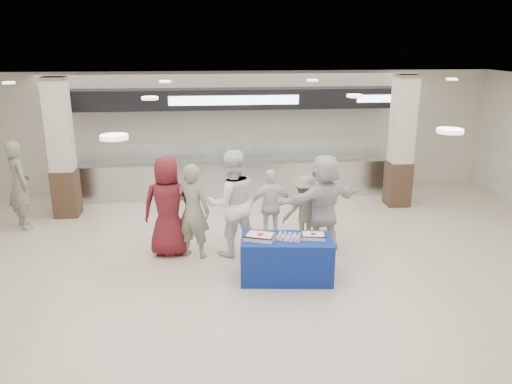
{
  "coord_description": "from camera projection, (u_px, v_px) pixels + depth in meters",
  "views": [
    {
      "loc": [
        -0.72,
        -7.31,
        3.96
      ],
      "look_at": [
        0.19,
        1.6,
        1.23
      ],
      "focal_mm": 35.0,
      "sensor_mm": 36.0,
      "label": 1
    }
  ],
  "objects": [
    {
      "name": "civilian_maroon",
      "position": [
        168.0,
        206.0,
        9.38
      ],
      "size": [
        0.99,
        0.68,
        1.94
      ],
      "primitive_type": "imported",
      "rotation": [
        0.0,
        0.0,
        3.07
      ],
      "color": "maroon",
      "rests_on": "ground"
    },
    {
      "name": "soldier_b",
      "position": [
        305.0,
        210.0,
        10.0
      ],
      "size": [
        0.99,
        0.67,
        1.41
      ],
      "primitive_type": "imported",
      "rotation": [
        0.0,
        0.0,
        3.31
      ],
      "color": "gray",
      "rests_on": "ground"
    },
    {
      "name": "display_table",
      "position": [
        287.0,
        259.0,
        8.55
      ],
      "size": [
        1.63,
        0.95,
        0.75
      ],
      "primitive_type": "cube",
      "rotation": [
        0.0,
        0.0,
        -0.12
      ],
      "color": "navy",
      "rests_on": "ground"
    },
    {
      "name": "cupcake_tray",
      "position": [
        289.0,
        237.0,
        8.4
      ],
      "size": [
        0.49,
        0.43,
        0.07
      ],
      "color": "#ABABB0",
      "rests_on": "display_table"
    },
    {
      "name": "sheet_cake_left",
      "position": [
        260.0,
        236.0,
        8.4
      ],
      "size": [
        0.58,
        0.52,
        0.1
      ],
      "color": "white",
      "rests_on": "display_table"
    },
    {
      "name": "chef_tall",
      "position": [
        232.0,
        203.0,
        9.39
      ],
      "size": [
        1.16,
        1.0,
        2.04
      ],
      "primitive_type": "imported",
      "rotation": [
        0.0,
        0.0,
        3.4
      ],
      "color": "white",
      "rests_on": "ground"
    },
    {
      "name": "column_left",
      "position": [
        62.0,
        152.0,
        11.34
      ],
      "size": [
        0.55,
        0.55,
        3.2
      ],
      "color": "#3A271A",
      "rests_on": "ground"
    },
    {
      "name": "serving_line",
      "position": [
        234.0,
        153.0,
        12.98
      ],
      "size": [
        8.7,
        0.85,
        2.8
      ],
      "color": "silver",
      "rests_on": "ground"
    },
    {
      "name": "civilian_white",
      "position": [
        324.0,
        203.0,
        9.6
      ],
      "size": [
        1.86,
        1.2,
        1.92
      ],
      "primitive_type": "imported",
      "rotation": [
        0.0,
        0.0,
        3.53
      ],
      "color": "silver",
      "rests_on": "ground"
    },
    {
      "name": "ground",
      "position": [
        255.0,
        292.0,
        8.18
      ],
      "size": [
        14.0,
        14.0,
        0.0
      ],
      "primitive_type": "plane",
      "color": "beige",
      "rests_on": "ground"
    },
    {
      "name": "soldier_a",
      "position": [
        193.0,
        211.0,
        9.3
      ],
      "size": [
        0.79,
        0.68,
        1.82
      ],
      "primitive_type": "imported",
      "rotation": [
        0.0,
        0.0,
        2.71
      ],
      "color": "gray",
      "rests_on": "ground"
    },
    {
      "name": "soldier_bg",
      "position": [
        19.0,
        185.0,
        10.74
      ],
      "size": [
        0.79,
        0.85,
        1.95
      ],
      "primitive_type": "imported",
      "rotation": [
        0.0,
        0.0,
        2.2
      ],
      "color": "gray",
      "rests_on": "ground"
    },
    {
      "name": "sheet_cake_right",
      "position": [
        313.0,
        235.0,
        8.45
      ],
      "size": [
        0.46,
        0.38,
        0.09
      ],
      "color": "white",
      "rests_on": "display_table"
    },
    {
      "name": "chef_short",
      "position": [
        271.0,
        206.0,
        10.06
      ],
      "size": [
        0.9,
        0.41,
        1.52
      ],
      "primitive_type": "imported",
      "rotation": [
        0.0,
        0.0,
        3.18
      ],
      "color": "white",
      "rests_on": "ground"
    },
    {
      "name": "column_right",
      "position": [
        401.0,
        145.0,
        12.12
      ],
      "size": [
        0.55,
        0.55,
        3.2
      ],
      "color": "#3A271A",
      "rests_on": "ground"
    }
  ]
}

